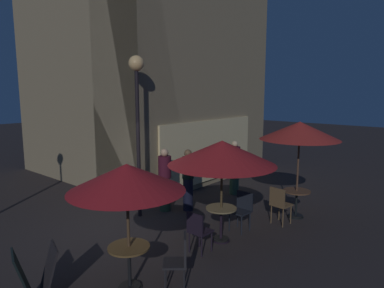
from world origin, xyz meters
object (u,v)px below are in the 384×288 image
Objects in this scene: menu_sandwich_board at (36,275)px; patron_standing_2 at (188,180)px; street_lamp_near_corner at (137,96)px; cafe_chair_0 at (198,229)px; cafe_chair_3 at (279,202)px; cafe_chair_2 at (180,257)px; cafe_table_1 at (129,259)px; patio_umbrella_0 at (222,153)px; patron_standing_1 at (234,167)px; cafe_chair_1 at (242,207)px; patio_umbrella_1 at (127,178)px; cafe_table_0 at (221,218)px; patio_umbrella_2 at (300,131)px; cafe_table_2 at (296,198)px; patron_standing_0 at (165,180)px.

patron_standing_2 is at bearing 30.83° from menu_sandwich_board.
street_lamp_near_corner is 4.74× the size of cafe_chair_0.
cafe_chair_0 is at bearing 175.42° from cafe_chair_3.
street_lamp_near_corner is 2.42× the size of patron_standing_2.
cafe_chair_0 is 1.29m from cafe_chair_2.
cafe_chair_3 is (4.23, -0.61, 0.04)m from cafe_table_1.
patron_standing_1 is at bearing 29.03° from patio_umbrella_0.
cafe_chair_1 is (3.35, -0.09, 0.02)m from cafe_table_1.
cafe_chair_0 is 0.92× the size of cafe_chair_3.
street_lamp_near_corner is at bearing 46.32° from patio_umbrella_1.
cafe_table_0 is 0.87× the size of cafe_chair_0.
patio_umbrella_1 is 0.85× the size of patio_umbrella_2.
patio_umbrella_1 is (-2.53, 0.06, -0.06)m from patio_umbrella_0.
street_lamp_near_corner is at bearing 93.71° from cafe_table_0.
cafe_chair_2 is (-2.78, -0.54, -0.01)m from cafe_chair_1.
patio_umbrella_1 is at bearing 178.11° from cafe_chair_0.
cafe_chair_3 is at bearing -8.19° from patio_umbrella_1.
cafe_table_2 is 1.77m from cafe_chair_1.
cafe_table_0 is 1.45m from patio_umbrella_0.
cafe_chair_3 is at bearing -131.71° from cafe_chair_2.
cafe_table_2 is 0.82× the size of cafe_chair_0.
patio_umbrella_0 is at bearing -1.35° from cafe_table_1.
cafe_chair_2 is (-4.43, 0.08, -1.73)m from patio_umbrella_2.
cafe_chair_0 is 0.95× the size of cafe_chair_1.
cafe_chair_2 is (1.75, -1.46, 0.11)m from menu_sandwich_board.
cafe_chair_0 is (-3.27, 0.66, 0.02)m from cafe_table_2.
patron_standing_0 is at bearing 59.34° from cafe_chair_0.
cafe_chair_3 is at bearing -58.91° from street_lamp_near_corner.
cafe_table_1 is 0.82× the size of cafe_chair_1.
patio_umbrella_1 reaches higher than cafe_chair_0.
menu_sandwich_board is 4.55m from patron_standing_0.
cafe_table_2 is 5.24m from patio_umbrella_1.
patio_umbrella_1 is at bearing 171.87° from cafe_table_2.
cafe_chair_3 is (-0.77, 0.11, 0.06)m from cafe_table_2.
cafe_chair_2 is (-1.96, -0.57, 0.02)m from cafe_table_0.
cafe_chair_3 reaches higher than menu_sandwich_board.
menu_sandwich_board is 0.50× the size of patron_standing_1.
patio_umbrella_0 reaches higher than cafe_chair_3.
cafe_table_0 is at bearing 165.15° from cafe_table_2.
patio_umbrella_0 is at bearing 0.00° from cafe_table_0.
street_lamp_near_corner is at bearing 44.18° from menu_sandwich_board.
cafe_chair_3 is (2.50, -0.55, 0.05)m from cafe_chair_0.
cafe_chair_0 is (-0.81, 0.00, -0.00)m from cafe_table_0.
patio_umbrella_1 is (-2.37, -2.48, -1.25)m from street_lamp_near_corner.
cafe_chair_3 is (-0.77, 0.11, -1.71)m from patio_umbrella_2.
cafe_table_0 is 0.30× the size of patio_umbrella_2.
cafe_table_1 is 0.44× the size of patron_standing_1.
patron_standing_0 is at bearing 119.07° from cafe_chair_3.
cafe_chair_2 is (-1.80, -3.11, -2.62)m from street_lamp_near_corner.
patio_umbrella_1 reaches higher than cafe_chair_3.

